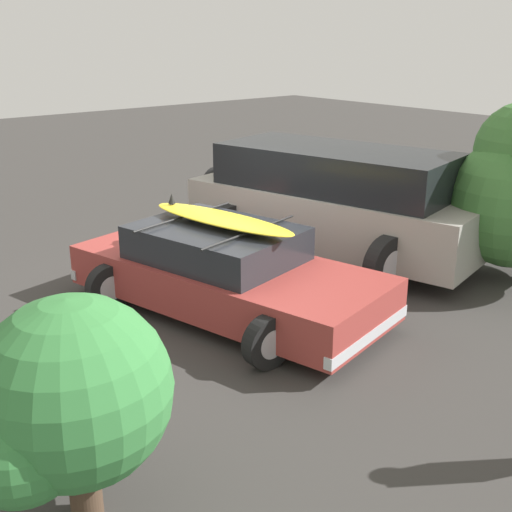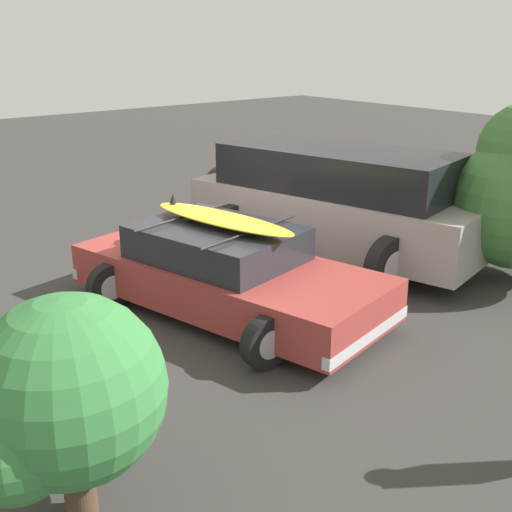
# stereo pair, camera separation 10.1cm
# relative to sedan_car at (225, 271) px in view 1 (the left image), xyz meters

# --- Properties ---
(ground_plane) EXTENTS (44.00, 44.00, 0.02)m
(ground_plane) POSITION_rel_sedan_car_xyz_m (-0.30, -0.56, -0.58)
(ground_plane) COLOR #383533
(ground_plane) RESTS_ON ground
(sedan_car) EXTENTS (2.95, 4.62, 1.44)m
(sedan_car) POSITION_rel_sedan_car_xyz_m (0.00, 0.00, 0.00)
(sedan_car) COLOR #9E3833
(sedan_car) RESTS_ON ground
(suv_car) EXTENTS (3.33, 5.17, 1.82)m
(suv_car) POSITION_rel_sedan_car_xyz_m (-2.72, -0.65, 0.39)
(suv_car) COLOR #9E998E
(suv_car) RESTS_ON ground
(bush_near_left) EXTENTS (1.58, 1.47, 1.82)m
(bush_near_left) POSITION_rel_sedan_car_xyz_m (3.25, 2.40, 0.45)
(bush_near_left) COLOR #4C3828
(bush_near_left) RESTS_ON ground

